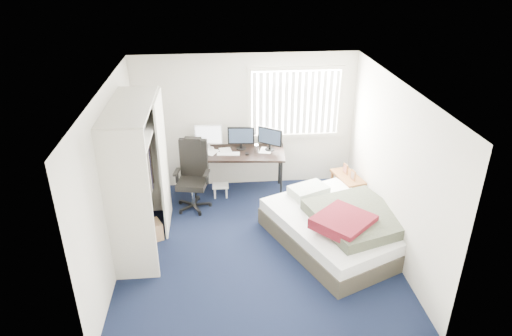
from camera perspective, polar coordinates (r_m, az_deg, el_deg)
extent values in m
plane|color=black|center=(7.11, 0.01, -9.66)|extent=(4.20, 4.20, 0.00)
plane|color=silver|center=(8.39, -1.31, 5.81)|extent=(4.00, 0.00, 4.00)
plane|color=silver|center=(4.69, 2.43, -12.20)|extent=(4.00, 0.00, 4.00)
plane|color=silver|center=(6.61, -17.53, -1.32)|extent=(0.00, 4.20, 4.20)
plane|color=silver|center=(6.92, 16.74, 0.08)|extent=(0.00, 4.20, 4.20)
plane|color=white|center=(6.01, 0.02, 10.08)|extent=(4.20, 4.20, 0.00)
cube|color=white|center=(8.36, 4.90, 8.19)|extent=(1.60, 0.02, 1.20)
cube|color=beige|center=(8.16, 5.11, 12.34)|extent=(1.72, 0.06, 0.06)
cube|color=beige|center=(8.54, 4.78, 4.10)|extent=(1.72, 0.06, 0.06)
cube|color=white|center=(8.30, 4.97, 8.06)|extent=(1.60, 0.04, 1.16)
cube|color=beige|center=(6.10, -15.62, -5.06)|extent=(0.60, 0.04, 2.20)
cube|color=beige|center=(7.68, -13.57, 1.87)|extent=(0.60, 0.04, 2.20)
cube|color=beige|center=(6.46, -15.56, 7.51)|extent=(0.60, 1.80, 0.04)
cube|color=beige|center=(6.59, -15.17, 4.38)|extent=(0.56, 1.74, 0.03)
cylinder|color=silver|center=(6.63, -15.05, 3.42)|extent=(0.03, 1.72, 0.03)
cube|color=#26262B|center=(6.72, -14.73, -0.45)|extent=(0.38, 1.10, 0.90)
cube|color=beige|center=(7.23, -11.50, 0.53)|extent=(0.03, 0.90, 2.20)
cube|color=white|center=(6.13, -15.93, 4.00)|extent=(0.38, 0.30, 0.24)
cube|color=gray|center=(6.59, -15.23, 5.55)|extent=(0.34, 0.28, 0.22)
cube|color=black|center=(8.20, -2.27, 1.92)|extent=(1.72, 0.92, 0.04)
cylinder|color=black|center=(8.16, -7.72, -1.67)|extent=(0.04, 0.04, 0.78)
cylinder|color=black|center=(8.74, -7.21, 0.33)|extent=(0.04, 0.04, 0.78)
cylinder|color=black|center=(8.10, 3.16, -1.67)|extent=(0.04, 0.04, 0.78)
cylinder|color=black|center=(8.68, 2.94, 0.34)|extent=(0.04, 0.04, 0.78)
cube|color=white|center=(8.25, -5.98, 4.19)|extent=(0.50, 0.07, 0.36)
cube|color=white|center=(8.25, -5.98, 4.19)|extent=(0.45, 0.05, 0.31)
cube|color=black|center=(8.22, -1.89, 4.08)|extent=(0.48, 0.07, 0.32)
cube|color=#1E2838|center=(8.22, -1.89, 4.08)|extent=(0.43, 0.04, 0.27)
cube|color=black|center=(8.17, 1.76, 3.97)|extent=(0.48, 0.07, 0.32)
cube|color=#1E2838|center=(8.17, 1.76, 3.97)|extent=(0.43, 0.04, 0.27)
cube|color=white|center=(8.10, -3.47, 1.78)|extent=(0.41, 0.18, 0.02)
cube|color=black|center=(8.09, -1.12, 1.81)|extent=(0.07, 0.10, 0.02)
cylinder|color=silver|center=(8.11, 0.05, 2.41)|extent=(0.08, 0.08, 0.16)
cube|color=white|center=(8.20, -2.27, 2.06)|extent=(0.32, 0.31, 0.00)
cube|color=black|center=(8.11, -7.78, -4.55)|extent=(0.68, 0.68, 0.12)
cylinder|color=silver|center=(8.01, -7.86, -3.30)|extent=(0.06, 0.06, 0.39)
cube|color=black|center=(7.90, -7.96, -1.89)|extent=(0.57, 0.57, 0.10)
cube|color=black|center=(7.92, -7.78, 1.32)|extent=(0.49, 0.19, 0.68)
cube|color=black|center=(7.81, -7.90, 3.25)|extent=(0.31, 0.17, 0.15)
cube|color=black|center=(7.87, -9.90, -0.49)|extent=(0.12, 0.28, 0.04)
cube|color=black|center=(7.75, -6.18, -0.67)|extent=(0.12, 0.28, 0.04)
cube|color=white|center=(8.32, -4.47, -2.21)|extent=(0.29, 0.23, 0.03)
cylinder|color=white|center=(8.31, -5.17, -3.19)|extent=(0.03, 0.03, 0.21)
cylinder|color=white|center=(8.45, -5.17, -2.68)|extent=(0.03, 0.03, 0.21)
cylinder|color=white|center=(8.31, -3.70, -3.14)|extent=(0.03, 0.03, 0.21)
cylinder|color=white|center=(8.45, -3.73, -2.63)|extent=(0.03, 0.03, 0.21)
cube|color=brown|center=(8.23, 11.43, -1.09)|extent=(0.51, 0.77, 0.04)
cube|color=brown|center=(8.04, 11.52, -3.76)|extent=(0.05, 0.05, 0.45)
cube|color=brown|center=(8.52, 9.44, -1.78)|extent=(0.05, 0.05, 0.45)
cube|color=brown|center=(8.18, 13.20, -3.42)|extent=(0.05, 0.05, 0.45)
cube|color=brown|center=(8.64, 11.06, -1.49)|extent=(0.05, 0.05, 0.45)
cube|color=brown|center=(8.06, 12.05, -0.89)|extent=(0.05, 0.14, 0.18)
cube|color=brown|center=(8.26, 11.13, -0.10)|extent=(0.05, 0.14, 0.18)
cube|color=#393529|center=(7.24, 10.02, -8.10)|extent=(2.32, 2.59, 0.28)
cube|color=white|center=(7.11, 10.16, -6.62)|extent=(2.26, 2.53, 0.19)
cube|color=beige|center=(7.56, 6.58, -2.81)|extent=(0.71, 0.61, 0.14)
cube|color=#383B2C|center=(6.95, 12.52, -6.03)|extent=(1.54, 1.62, 0.18)
cube|color=#540E16|center=(6.64, 10.85, -6.64)|extent=(1.03, 1.02, 0.16)
cube|color=#A07050|center=(7.37, -13.24, -7.73)|extent=(0.46, 0.42, 0.28)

